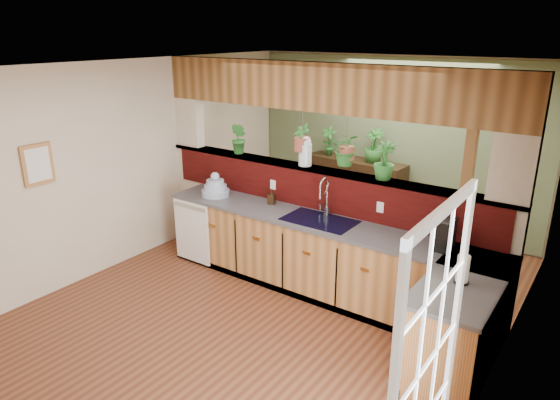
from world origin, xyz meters
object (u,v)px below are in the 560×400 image
Objects in this scene: glass_jar at (305,151)px; shelving_console at (355,192)px; soap_dispenser at (272,197)px; paper_towel at (463,270)px; dish_stack at (216,188)px; coffee_maker at (443,235)px; faucet at (325,195)px.

glass_jar is 0.22× the size of shelving_console.
soap_dispenser is 2.61m from paper_towel.
shelving_console is at bearing 69.59° from dish_stack.
shelving_console is at bearing 130.70° from paper_towel.
dish_stack reaches higher than shelving_console.
faucet is at bearing 178.24° from coffee_maker.
dish_stack is at bearing -176.07° from coffee_maker.
coffee_maker reaches higher than shelving_console.
coffee_maker is at bearing 1.13° from dish_stack.
shelving_console is (-0.67, 2.12, -0.65)m from faucet.
coffee_maker reaches higher than paper_towel.
soap_dispenser is at bearing 11.42° from dish_stack.
dish_stack is 1.32× the size of paper_towel.
coffee_maker is 1.13× the size of paper_towel.
paper_towel is (0.36, -0.61, -0.02)m from coffee_maker.
soap_dispenser is 2.15m from coffee_maker.
paper_towel is at bearing -9.51° from dish_stack.
soap_dispenser is 0.70m from glass_jar.
paper_towel reaches higher than shelving_console.
faucet is at bearing 157.81° from paper_towel.
faucet is 1.72× the size of paper_towel.
coffee_maker is 0.19× the size of shelving_console.
dish_stack is at bearing -160.73° from glass_jar.
dish_stack is at bearing 170.49° from paper_towel.
shelving_console is (0.07, 2.13, -0.49)m from soap_dispenser.
dish_stack reaches higher than coffee_maker.
faucet reaches higher than soap_dispenser.
coffee_maker is 0.71m from paper_towel.
shelving_console is at bearing 97.84° from glass_jar.
paper_towel is at bearing -45.45° from shelving_console.
glass_jar reaches higher than paper_towel.
paper_towel is at bearing -56.32° from coffee_maker.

